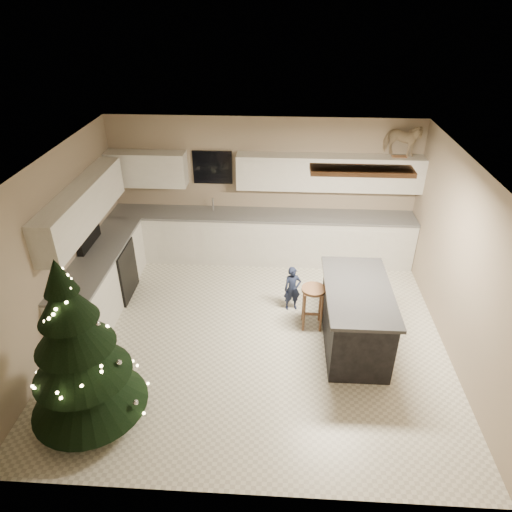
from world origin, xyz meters
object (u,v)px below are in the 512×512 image
bar_stool (313,298)px  rocking_horse (402,140)px  christmas_tree (80,359)px  island (355,317)px  toddler (292,289)px

bar_stool → rocking_horse: bearing=54.9°
bar_stool → christmas_tree: 3.30m
rocking_horse → bar_stool: bearing=168.1°
christmas_tree → rocking_horse: bearing=43.4°
bar_stool → christmas_tree: christmas_tree is taller
christmas_tree → island: bearing=24.5°
christmas_tree → toddler: 3.35m
bar_stool → toddler: (-0.30, 0.42, -0.14)m
toddler → christmas_tree: bearing=-151.0°
island → rocking_horse: bearing=70.2°
island → toddler: island is taller
christmas_tree → toddler: size_ratio=2.92×
bar_stool → toddler: 0.53m
bar_stool → toddler: toddler is taller
island → christmas_tree: size_ratio=0.77×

